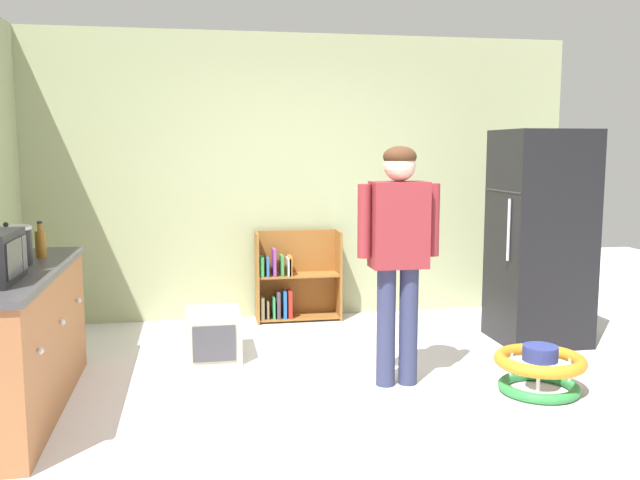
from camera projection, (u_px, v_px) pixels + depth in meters
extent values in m
plane|color=silver|center=(363.00, 397.00, 4.53)|extent=(12.00, 12.00, 0.00)
cube|color=#A2AC7C|center=(306.00, 177.00, 6.63)|extent=(5.20, 0.06, 2.70)
cube|color=#9D6138|center=(9.00, 345.00, 4.21)|extent=(0.60, 1.86, 0.86)
cube|color=#434145|center=(5.00, 273.00, 4.15)|extent=(0.64, 1.90, 0.04)
sphere|color=silver|center=(40.00, 351.00, 3.65)|extent=(0.04, 0.04, 0.04)
sphere|color=silver|center=(62.00, 322.00, 4.25)|extent=(0.04, 0.04, 0.04)
sphere|color=silver|center=(79.00, 301.00, 4.86)|extent=(0.04, 0.04, 0.04)
cube|color=black|center=(540.00, 237.00, 5.75)|extent=(0.70, 0.68, 1.78)
cylinder|color=silver|center=(509.00, 230.00, 5.51)|extent=(0.02, 0.02, 0.50)
cube|color=#333333|center=(502.00, 191.00, 5.64)|extent=(0.01, 0.67, 0.01)
cube|color=#915D28|center=(257.00, 278.00, 6.44)|extent=(0.02, 0.28, 0.85)
cube|color=#915D28|center=(338.00, 275.00, 6.58)|extent=(0.02, 0.28, 0.85)
cube|color=brown|center=(296.00, 274.00, 6.64)|extent=(0.80, 0.02, 0.85)
cube|color=#915D28|center=(298.00, 317.00, 6.57)|extent=(0.76, 0.24, 0.02)
cube|color=#915D28|center=(298.00, 275.00, 6.51)|extent=(0.76, 0.24, 0.02)
cube|color=olive|center=(262.00, 307.00, 6.46)|extent=(0.03, 0.17, 0.21)
cube|color=green|center=(261.00, 266.00, 6.41)|extent=(0.03, 0.17, 0.18)
cube|color=brown|center=(267.00, 309.00, 6.47)|extent=(0.02, 0.17, 0.16)
cube|color=#305B9F|center=(267.00, 266.00, 6.42)|extent=(0.02, 0.17, 0.18)
cube|color=#32924E|center=(273.00, 307.00, 6.48)|extent=(0.02, 0.17, 0.20)
cube|color=#863A8C|center=(274.00, 262.00, 6.43)|extent=(0.03, 0.17, 0.25)
cube|color=#453840|center=(278.00, 305.00, 6.49)|extent=(0.03, 0.17, 0.25)
cube|color=#358440|center=(282.00, 265.00, 6.44)|extent=(0.03, 0.17, 0.19)
cube|color=#235A9D|center=(284.00, 304.00, 6.50)|extent=(0.03, 0.17, 0.26)
cube|color=silver|center=(289.00, 266.00, 6.46)|extent=(0.03, 0.17, 0.17)
cube|color=red|center=(289.00, 304.00, 6.50)|extent=(0.03, 0.17, 0.26)
cube|color=orange|center=(290.00, 265.00, 6.46)|extent=(0.03, 0.17, 0.18)
cylinder|color=navy|center=(386.00, 327.00, 4.71)|extent=(0.13, 0.13, 0.82)
cylinder|color=navy|center=(408.00, 326.00, 4.74)|extent=(0.13, 0.13, 0.82)
cube|color=maroon|center=(399.00, 225.00, 4.63)|extent=(0.38, 0.22, 0.58)
cylinder|color=maroon|center=(364.00, 221.00, 4.59)|extent=(0.09, 0.09, 0.50)
cylinder|color=maroon|center=(433.00, 220.00, 4.67)|extent=(0.09, 0.09, 0.50)
sphere|color=beige|center=(400.00, 165.00, 4.58)|extent=(0.21, 0.21, 0.21)
ellipsoid|color=#482A18|center=(400.00, 157.00, 4.57)|extent=(0.22, 0.22, 0.14)
torus|color=#308D42|center=(539.00, 387.00, 4.62)|extent=(0.54, 0.54, 0.07)
torus|color=orange|center=(540.00, 360.00, 4.59)|extent=(0.60, 0.60, 0.08)
cylinder|color=navy|center=(540.00, 353.00, 4.59)|extent=(0.23, 0.23, 0.10)
cylinder|color=silver|center=(570.00, 372.00, 4.64)|extent=(0.02, 0.02, 0.18)
cylinder|color=silver|center=(511.00, 366.00, 4.77)|extent=(0.02, 0.02, 0.18)
cylinder|color=silver|center=(538.00, 384.00, 4.40)|extent=(0.02, 0.02, 0.18)
cube|color=beige|center=(213.00, 334.00, 5.40)|extent=(0.42, 0.54, 0.36)
cube|color=#424247|center=(214.00, 344.00, 5.13)|extent=(0.32, 0.01, 0.27)
cube|color=#2D2D33|center=(14.00, 258.00, 3.70)|extent=(0.01, 0.31, 0.20)
cube|color=#515156|center=(24.00, 252.00, 3.91)|extent=(0.01, 0.10, 0.20)
cylinder|color=black|center=(7.00, 248.00, 4.29)|extent=(0.29, 0.29, 0.23)
cylinder|color=silver|center=(6.00, 228.00, 4.27)|extent=(0.30, 0.30, 0.02)
sphere|color=black|center=(6.00, 225.00, 4.27)|extent=(0.03, 0.03, 0.03)
cylinder|color=#9E661E|center=(41.00, 244.00, 4.59)|extent=(0.07, 0.07, 0.18)
cylinder|color=#9E661E|center=(40.00, 227.00, 4.58)|extent=(0.03, 0.03, 0.05)
cylinder|color=black|center=(40.00, 222.00, 4.57)|extent=(0.04, 0.03, 0.02)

